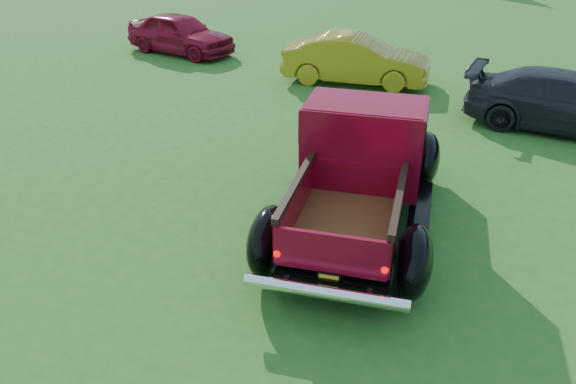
# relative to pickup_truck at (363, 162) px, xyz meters

# --- Properties ---
(ground) EXTENTS (120.00, 120.00, 0.00)m
(ground) POSITION_rel_pickup_truck_xyz_m (-0.37, -2.01, -0.93)
(ground) COLOR #255C1A
(ground) RESTS_ON ground
(pickup_truck) EXTENTS (3.15, 5.51, 1.96)m
(pickup_truck) POSITION_rel_pickup_truck_xyz_m (0.00, 0.00, 0.00)
(pickup_truck) COLOR black
(pickup_truck) RESTS_ON ground
(show_car_red) EXTENTS (4.12, 2.21, 1.33)m
(show_car_red) POSITION_rel_pickup_truck_xyz_m (-8.87, 7.98, -0.26)
(show_car_red) COLOR maroon
(show_car_red) RESTS_ON ground
(show_car_yellow) EXTENTS (4.25, 1.95, 1.35)m
(show_car_yellow) POSITION_rel_pickup_truck_xyz_m (-2.37, 7.09, -0.25)
(show_car_yellow) COLOR #A68716
(show_car_yellow) RESTS_ON ground
(show_car_grey) EXTENTS (4.59, 2.08, 1.30)m
(show_car_grey) POSITION_rel_pickup_truck_xyz_m (3.13, 5.55, -0.28)
(show_car_grey) COLOR black
(show_car_grey) RESTS_ON ground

